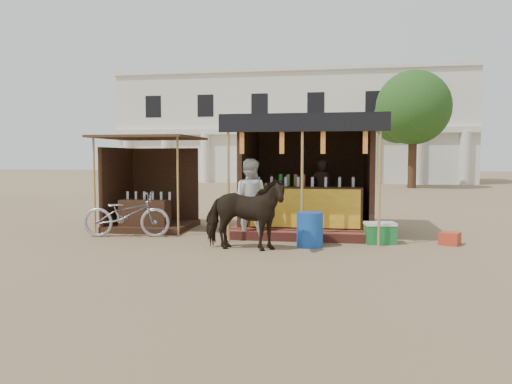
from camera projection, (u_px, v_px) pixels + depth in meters
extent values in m
plane|color=#846B4C|center=(242.00, 257.00, 9.30)|extent=(120.00, 120.00, 0.00)
cube|color=brown|center=(308.00, 226.00, 12.56)|extent=(3.40, 2.80, 0.22)
cube|color=brown|center=(303.00, 236.00, 11.04)|extent=(3.40, 0.35, 0.20)
cube|color=#3D2416|center=(305.00, 207.00, 11.59)|extent=(2.60, 0.55, 0.95)
cube|color=#C39217|center=(304.00, 208.00, 11.31)|extent=(2.50, 0.02, 0.88)
cube|color=#3D2416|center=(311.00, 171.00, 13.70)|extent=(3.00, 0.12, 2.50)
cube|color=#3D2416|center=(249.00, 172.00, 12.72)|extent=(0.12, 2.50, 2.50)
cube|color=#3D2416|center=(369.00, 173.00, 12.21)|extent=(0.12, 2.50, 2.50)
cube|color=black|center=(308.00, 120.00, 12.18)|extent=(3.60, 3.60, 0.06)
cube|color=black|center=(302.00, 123.00, 10.44)|extent=(3.60, 0.06, 0.36)
cylinder|color=tan|center=(228.00, 179.00, 10.83)|extent=(0.06, 0.06, 2.75)
cylinder|color=tan|center=(302.00, 180.00, 10.56)|extent=(0.06, 0.06, 2.75)
cylinder|color=tan|center=(380.00, 180.00, 10.29)|extent=(0.06, 0.06, 2.75)
cube|color=red|center=(242.00, 141.00, 10.72)|extent=(0.10, 0.02, 0.55)
cube|color=red|center=(282.00, 141.00, 10.57)|extent=(0.10, 0.02, 0.55)
cube|color=red|center=(323.00, 141.00, 10.43)|extent=(0.10, 0.02, 0.55)
cube|color=red|center=(365.00, 140.00, 10.28)|extent=(0.10, 0.02, 0.55)
imported|color=black|center=(321.00, 191.00, 12.54)|extent=(0.63, 0.46, 1.58)
cube|color=#3D2416|center=(153.00, 226.00, 12.94)|extent=(2.00, 2.00, 0.15)
cube|color=#3D2416|center=(165.00, 186.00, 13.81)|extent=(1.90, 0.10, 2.10)
cube|color=#3D2416|center=(118.00, 188.00, 13.03)|extent=(0.10, 1.90, 2.10)
cube|color=#472D19|center=(150.00, 138.00, 12.69)|extent=(2.40, 2.40, 0.06)
cylinder|color=tan|center=(94.00, 185.00, 12.01)|extent=(0.05, 0.05, 2.35)
cylinder|color=tan|center=(178.00, 186.00, 11.66)|extent=(0.05, 0.05, 2.35)
cube|color=#3D2416|center=(145.00, 216.00, 12.43)|extent=(1.20, 0.50, 0.80)
imported|color=black|center=(244.00, 214.00, 9.88)|extent=(1.79, 0.92, 1.46)
imported|color=#9F9FA8|center=(127.00, 214.00, 11.58)|extent=(2.10, 1.00, 1.06)
imported|color=white|center=(249.00, 199.00, 11.24)|extent=(0.89, 0.70, 1.82)
cylinder|color=#164BA7|center=(310.00, 229.00, 10.33)|extent=(0.57, 0.57, 0.71)
cube|color=#AB331C|center=(450.00, 238.00, 10.56)|extent=(0.51, 0.52, 0.26)
cube|color=#1A752F|center=(380.00, 234.00, 10.69)|extent=(0.68, 0.51, 0.40)
cube|color=white|center=(380.00, 224.00, 10.67)|extent=(0.70, 0.54, 0.06)
cube|color=silver|center=(292.00, 130.00, 38.85)|extent=(26.00, 7.00, 8.00)
cube|color=silver|center=(287.00, 131.00, 35.33)|extent=(26.00, 0.50, 0.40)
cube|color=silver|center=(288.00, 69.00, 35.13)|extent=(26.00, 0.30, 0.25)
cylinder|color=silver|center=(128.00, 158.00, 37.48)|extent=(0.70, 0.70, 3.60)
cylinder|color=silver|center=(166.00, 158.00, 36.98)|extent=(0.70, 0.70, 3.60)
cylinder|color=silver|center=(205.00, 158.00, 36.47)|extent=(0.70, 0.70, 3.60)
cylinder|color=silver|center=(246.00, 158.00, 35.97)|extent=(0.70, 0.70, 3.60)
cylinder|color=silver|center=(287.00, 158.00, 35.47)|extent=(0.70, 0.70, 3.60)
cylinder|color=silver|center=(330.00, 158.00, 34.96)|extent=(0.70, 0.70, 3.60)
cylinder|color=silver|center=(373.00, 158.00, 34.46)|extent=(0.70, 0.70, 3.60)
cylinder|color=silver|center=(418.00, 158.00, 33.95)|extent=(0.70, 0.70, 3.60)
cylinder|color=silver|center=(465.00, 158.00, 33.45)|extent=(0.70, 0.70, 3.60)
cylinder|color=#382314|center=(412.00, 155.00, 29.78)|extent=(0.50, 0.50, 4.00)
sphere|color=#2E561D|center=(413.00, 107.00, 29.59)|extent=(4.40, 4.40, 4.40)
sphere|color=#2E561D|center=(398.00, 119.00, 30.35)|extent=(2.99, 2.99, 2.99)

